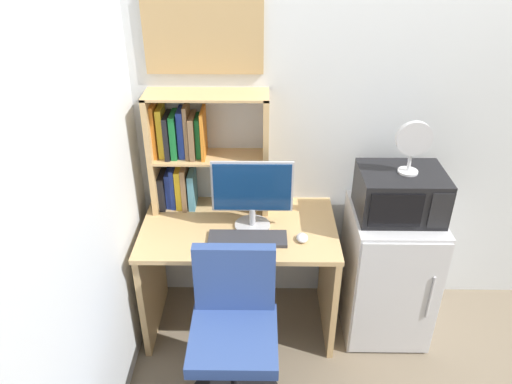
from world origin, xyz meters
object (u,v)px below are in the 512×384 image
(hutch_bookshelf, at_px, (192,151))
(keyboard, at_px, (248,239))
(microwave, at_px, (400,193))
(mini_fridge, at_px, (387,271))
(monitor, at_px, (252,192))
(desk_fan, at_px, (413,143))
(desk_chair, at_px, (234,342))
(computer_mouse, at_px, (302,238))
(wall_corkboard, at_px, (203,34))

(hutch_bookshelf, xyz_separation_m, keyboard, (0.33, -0.37, -0.36))
(keyboard, xyz_separation_m, microwave, (0.85, 0.15, 0.21))
(hutch_bookshelf, height_order, mini_fridge, hutch_bookshelf)
(monitor, relative_size, desk_fan, 1.51)
(desk_fan, bearing_deg, keyboard, -170.61)
(desk_chair, bearing_deg, desk_fan, 31.15)
(desk_fan, relative_size, desk_chair, 0.33)
(keyboard, xyz_separation_m, computer_mouse, (0.30, 0.00, 0.01))
(computer_mouse, xyz_separation_m, desk_chair, (-0.36, -0.42, -0.36))
(wall_corkboard, bearing_deg, monitor, -50.28)
(keyboard, height_order, computer_mouse, computer_mouse)
(monitor, height_order, computer_mouse, monitor)
(mini_fridge, height_order, wall_corkboard, wall_corkboard)
(keyboard, xyz_separation_m, wall_corkboard, (-0.24, 0.46, 1.01))
(wall_corkboard, bearing_deg, desk_chair, -78.37)
(desk_chair, bearing_deg, computer_mouse, 49.25)
(mini_fridge, height_order, microwave, microwave)
(monitor, height_order, desk_chair, monitor)
(monitor, xyz_separation_m, wall_corkboard, (-0.26, 0.32, 0.79))
(keyboard, relative_size, mini_fridge, 0.52)
(monitor, bearing_deg, desk_fan, 0.46)
(hutch_bookshelf, bearing_deg, microwave, -10.30)
(mini_fridge, bearing_deg, monitor, -179.32)
(microwave, height_order, desk_fan, desk_fan)
(monitor, height_order, mini_fridge, monitor)
(microwave, bearing_deg, computer_mouse, -164.90)
(hutch_bookshelf, height_order, desk_fan, hutch_bookshelf)
(hutch_bookshelf, distance_m, microwave, 1.21)
(desk_chair, height_order, wall_corkboard, wall_corkboard)
(computer_mouse, distance_m, wall_corkboard, 1.23)
(computer_mouse, relative_size, desk_chair, 0.10)
(monitor, xyz_separation_m, microwave, (0.83, 0.01, -0.01))
(computer_mouse, distance_m, desk_chair, 0.67)
(computer_mouse, relative_size, mini_fridge, 0.11)
(hutch_bookshelf, xyz_separation_m, microwave, (1.19, -0.22, -0.15))
(hutch_bookshelf, bearing_deg, desk_chair, -70.91)
(keyboard, xyz_separation_m, desk_fan, (0.87, 0.14, 0.52))
(hutch_bookshelf, relative_size, wall_corkboard, 1.12)
(hutch_bookshelf, xyz_separation_m, computer_mouse, (0.64, -0.36, -0.35))
(computer_mouse, bearing_deg, desk_chair, -130.75)
(desk_fan, bearing_deg, mini_fridge, 172.12)
(monitor, xyz_separation_m, desk_chair, (-0.08, -0.56, -0.58))
(microwave, xyz_separation_m, wall_corkboard, (-1.09, 0.31, 0.80))
(hutch_bookshelf, bearing_deg, keyboard, -47.73)
(hutch_bookshelf, height_order, computer_mouse, hutch_bookshelf)
(computer_mouse, bearing_deg, monitor, 154.19)
(microwave, distance_m, desk_fan, 0.31)
(desk_chair, relative_size, wall_corkboard, 1.41)
(hutch_bookshelf, xyz_separation_m, wall_corkboard, (0.09, 0.09, 0.65))
(mini_fridge, bearing_deg, computer_mouse, -165.19)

